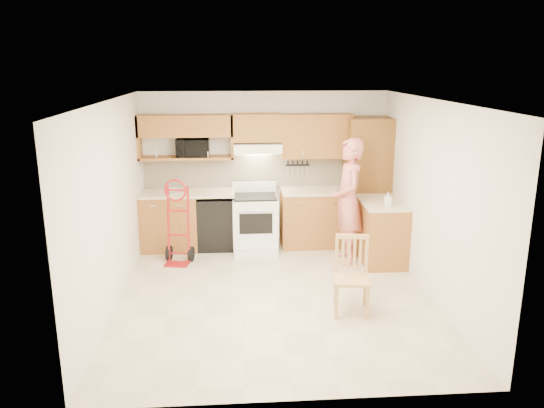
{
  "coord_description": "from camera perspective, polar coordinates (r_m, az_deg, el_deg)",
  "views": [
    {
      "loc": [
        -0.51,
        -6.38,
        2.93
      ],
      "look_at": [
        0.0,
        0.5,
        1.1
      ],
      "focal_mm": 35.12,
      "sensor_mm": 36.0,
      "label": 1
    }
  ],
  "objects": [
    {
      "name": "wall_back",
      "position": [
        8.81,
        -0.85,
        3.87
      ],
      "size": [
        4.0,
        0.02,
        2.5
      ],
      "primitive_type": "cube",
      "color": "silver",
      "rests_on": "ground"
    },
    {
      "name": "upper_cab_left",
      "position": [
        8.55,
        -9.28,
        8.29
      ],
      "size": [
        1.5,
        0.33,
        0.34
      ],
      "primitive_type": "cube",
      "color": "brown",
      "rests_on": "wall_back"
    },
    {
      "name": "upper_shelf_mw",
      "position": [
        8.62,
        -9.14,
        4.92
      ],
      "size": [
        1.5,
        0.33,
        0.04
      ],
      "primitive_type": "cube",
      "color": "brown",
      "rests_on": "wall_back"
    },
    {
      "name": "soap_bottle",
      "position": [
        7.82,
        12.31,
        0.55
      ],
      "size": [
        0.1,
        0.11,
        0.21
      ],
      "primitive_type": "imported",
      "rotation": [
        0.0,
        0.0,
        -0.13
      ],
      "color": "white",
      "rests_on": "countertop_return"
    },
    {
      "name": "lower_cab_left",
      "position": [
        8.75,
        -10.89,
        -1.88
      ],
      "size": [
        0.9,
        0.6,
        0.9
      ],
      "primitive_type": "cube",
      "color": "brown",
      "rests_on": "ground"
    },
    {
      "name": "wall_right",
      "position": [
        7.06,
        16.81,
        0.45
      ],
      "size": [
        0.02,
        4.5,
        2.5
      ],
      "primitive_type": "cube",
      "color": "silver",
      "rests_on": "ground"
    },
    {
      "name": "upper_cab_right",
      "position": [
        8.64,
        4.76,
        7.3
      ],
      "size": [
        1.14,
        0.33,
        0.7
      ],
      "primitive_type": "cube",
      "color": "brown",
      "rests_on": "wall_back"
    },
    {
      "name": "range",
      "position": [
        8.5,
        -1.81,
        -1.58
      ],
      "size": [
        0.71,
        0.94,
        1.05
      ],
      "primitive_type": null,
      "color": "white",
      "rests_on": "ground"
    },
    {
      "name": "lower_cab_right",
      "position": [
        8.79,
        4.71,
        -1.58
      ],
      "size": [
        1.14,
        0.6,
        0.9
      ],
      "primitive_type": "cube",
      "color": "brown",
      "rests_on": "ground"
    },
    {
      "name": "person",
      "position": [
        7.99,
        8.19,
        0.3
      ],
      "size": [
        0.45,
        0.69,
        1.88
      ],
      "primitive_type": "imported",
      "rotation": [
        0.0,
        0.0,
        -1.57
      ],
      "color": "#CA6A5E",
      "rests_on": "ground"
    },
    {
      "name": "cab_return_right",
      "position": [
        8.23,
        11.57,
        -3.0
      ],
      "size": [
        0.6,
        1.0,
        0.9
      ],
      "primitive_type": "cube",
      "color": "brown",
      "rests_on": "ground"
    },
    {
      "name": "pantry_tall",
      "position": [
        8.8,
        10.07,
        2.3
      ],
      "size": [
        0.7,
        0.6,
        2.1
      ],
      "primitive_type": "cube",
      "color": "brown",
      "rests_on": "ground"
    },
    {
      "name": "knife_strip",
      "position": [
        8.81,
        2.76,
        3.79
      ],
      "size": [
        0.4,
        0.05,
        0.29
      ],
      "primitive_type": null,
      "color": "black",
      "rests_on": "backsplash"
    },
    {
      "name": "dishwasher",
      "position": [
        8.7,
        -5.97,
        -1.95
      ],
      "size": [
        0.6,
        0.6,
        0.85
      ],
      "primitive_type": "cube",
      "color": "black",
      "rests_on": "ground"
    },
    {
      "name": "bowl",
      "position": [
        8.61,
        -10.57,
        1.42
      ],
      "size": [
        0.24,
        0.24,
        0.05
      ],
      "primitive_type": "imported",
      "rotation": [
        0.0,
        0.0,
        -0.12
      ],
      "color": "white",
      "rests_on": "countertop_left"
    },
    {
      "name": "countertop_right",
      "position": [
        8.67,
        4.77,
        1.41
      ],
      "size": [
        1.14,
        0.63,
        0.04
      ],
      "primitive_type": "cube",
      "color": "beige",
      "rests_on": "lower_cab_right"
    },
    {
      "name": "hand_truck",
      "position": [
        8.04,
        -10.15,
        -2.33
      ],
      "size": [
        0.53,
        0.5,
        1.17
      ],
      "primitive_type": null,
      "rotation": [
        0.0,
        0.0,
        -0.18
      ],
      "color": "maroon",
      "rests_on": "ground"
    },
    {
      "name": "countertop_return",
      "position": [
        8.1,
        11.74,
        0.17
      ],
      "size": [
        0.63,
        1.0,
        0.04
      ],
      "primitive_type": "cube",
      "color": "beige",
      "rests_on": "cab_return_right"
    },
    {
      "name": "wall_front",
      "position": [
        4.47,
        2.63,
        -7.2
      ],
      "size": [
        4.0,
        0.02,
        2.5
      ],
      "primitive_type": "cube",
      "color": "silver",
      "rests_on": "ground"
    },
    {
      "name": "ceiling",
      "position": [
        6.41,
        0.34,
        11.11
      ],
      "size": [
        4.0,
        4.5,
        0.02
      ],
      "primitive_type": "cube",
      "color": "white",
      "rests_on": "ground"
    },
    {
      "name": "countertop_left",
      "position": [
        8.6,
        -9.06,
        1.15
      ],
      "size": [
        1.5,
        0.63,
        0.04
      ],
      "primitive_type": "cube",
      "color": "beige",
      "rests_on": "lower_cab_left"
    },
    {
      "name": "floor",
      "position": [
        7.04,
        0.3,
        -9.82
      ],
      "size": [
        4.0,
        4.5,
        0.02
      ],
      "primitive_type": "cube",
      "color": "#BDAF91",
      "rests_on": "ground"
    },
    {
      "name": "dining_chair",
      "position": [
        6.47,
        8.56,
        -7.68
      ],
      "size": [
        0.48,
        0.52,
        0.93
      ],
      "primitive_type": null,
      "rotation": [
        0.0,
        0.0,
        -0.15
      ],
      "color": "tan",
      "rests_on": "ground"
    },
    {
      "name": "microwave",
      "position": [
        8.58,
        -8.49,
        6.01
      ],
      "size": [
        0.52,
        0.35,
        0.29
      ],
      "primitive_type": "imported",
      "rotation": [
        0.0,
        0.0,
        0.0
      ],
      "color": "black",
      "rests_on": "upper_shelf_mw"
    },
    {
      "name": "backsplash",
      "position": [
        8.8,
        -0.84,
        3.52
      ],
      "size": [
        3.92,
        0.03,
        0.55
      ],
      "primitive_type": "cube",
      "color": "beige",
      "rests_on": "wall_back"
    },
    {
      "name": "range_hood",
      "position": [
        8.5,
        -1.57,
        6.07
      ],
      "size": [
        0.76,
        0.46,
        0.14
      ],
      "primitive_type": "cube",
      "color": "white",
      "rests_on": "wall_back"
    },
    {
      "name": "wall_left",
      "position": [
        6.76,
        -16.92,
        -0.18
      ],
      "size": [
        0.02,
        4.5,
        2.5
      ],
      "primitive_type": "cube",
      "color": "silver",
      "rests_on": "ground"
    },
    {
      "name": "upper_cab_center",
      "position": [
        8.53,
        -1.61,
        8.19
      ],
      "size": [
        0.76,
        0.33,
        0.44
      ],
      "primitive_type": "cube",
      "color": "brown",
      "rests_on": "wall_back"
    }
  ]
}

